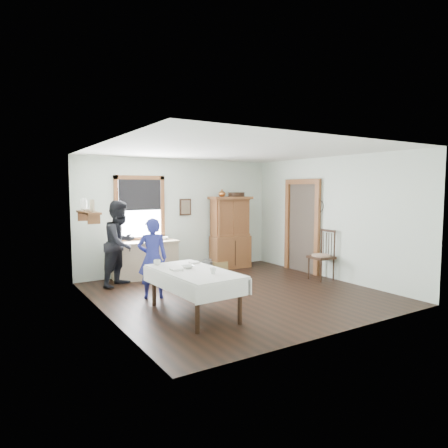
% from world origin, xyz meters
% --- Properties ---
extents(room, '(5.01, 5.01, 2.70)m').
position_xyz_m(room, '(0.00, 0.00, 1.35)').
color(room, black).
rests_on(room, ground).
extents(window, '(1.18, 0.07, 1.48)m').
position_xyz_m(window, '(-1.00, 2.46, 1.63)').
color(window, white).
rests_on(window, room).
extents(doorway, '(0.09, 1.14, 2.22)m').
position_xyz_m(doorway, '(2.46, 0.85, 1.16)').
color(doorway, '#483D34').
rests_on(doorway, room).
extents(wall_shelf, '(0.24, 1.00, 0.44)m').
position_xyz_m(wall_shelf, '(-2.37, 1.54, 1.57)').
color(wall_shelf, brown).
rests_on(wall_shelf, room).
extents(framed_picture, '(0.30, 0.04, 0.40)m').
position_xyz_m(framed_picture, '(0.15, 2.46, 1.55)').
color(framed_picture, black).
rests_on(framed_picture, room).
extents(rug_beater, '(0.01, 0.27, 0.27)m').
position_xyz_m(rug_beater, '(2.45, 0.30, 1.72)').
color(rug_beater, black).
rests_on(rug_beater, room).
extents(work_counter, '(1.47, 0.59, 0.83)m').
position_xyz_m(work_counter, '(-1.00, 2.17, 0.41)').
color(work_counter, tan).
rests_on(work_counter, room).
extents(china_hutch, '(1.08, 0.57, 1.79)m').
position_xyz_m(china_hutch, '(1.25, 2.15, 0.90)').
color(china_hutch, brown).
rests_on(china_hutch, room).
extents(dining_table, '(1.03, 1.83, 0.71)m').
position_xyz_m(dining_table, '(-1.30, -0.69, 0.36)').
color(dining_table, white).
rests_on(dining_table, room).
extents(spindle_chair, '(0.53, 0.53, 1.11)m').
position_xyz_m(spindle_chair, '(2.21, -0.03, 0.55)').
color(spindle_chair, black).
rests_on(spindle_chair, room).
extents(pail, '(0.27, 0.27, 0.27)m').
position_xyz_m(pail, '(0.44, 1.92, 0.13)').
color(pail, gray).
rests_on(pail, room).
extents(wicker_basket, '(0.43, 0.37, 0.21)m').
position_xyz_m(wicker_basket, '(0.88, 2.04, 0.10)').
color(wicker_basket, olive).
rests_on(wicker_basket, room).
extents(woman_blue, '(0.58, 0.47, 1.36)m').
position_xyz_m(woman_blue, '(-1.48, 0.55, 0.68)').
color(woman_blue, navy).
rests_on(woman_blue, room).
extents(figure_dark, '(1.00, 0.97, 1.63)m').
position_xyz_m(figure_dark, '(-1.68, 1.78, 0.81)').
color(figure_dark, black).
rests_on(figure_dark, room).
extents(table_cup_a, '(0.16, 0.16, 0.10)m').
position_xyz_m(table_cup_a, '(-1.62, 0.02, 0.76)').
color(table_cup_a, silver).
rests_on(table_cup_a, dining_table).
extents(table_cup_b, '(0.13, 0.13, 0.09)m').
position_xyz_m(table_cup_b, '(-1.17, -1.08, 0.76)').
color(table_cup_b, silver).
rests_on(table_cup_b, dining_table).
extents(table_bowl, '(0.21, 0.21, 0.05)m').
position_xyz_m(table_bowl, '(-1.30, -0.50, 0.74)').
color(table_bowl, silver).
rests_on(table_bowl, dining_table).
extents(counter_book, '(0.28, 0.30, 0.02)m').
position_xyz_m(counter_book, '(-0.84, 2.22, 0.84)').
color(counter_book, '#6F5E4A').
rests_on(counter_book, work_counter).
extents(counter_bowl, '(0.25, 0.25, 0.07)m').
position_xyz_m(counter_bowl, '(-0.55, 2.21, 0.86)').
color(counter_bowl, silver).
rests_on(counter_bowl, work_counter).
extents(shelf_bowl, '(0.22, 0.22, 0.05)m').
position_xyz_m(shelf_bowl, '(-2.37, 1.55, 1.60)').
color(shelf_bowl, silver).
rests_on(shelf_bowl, wall_shelf).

